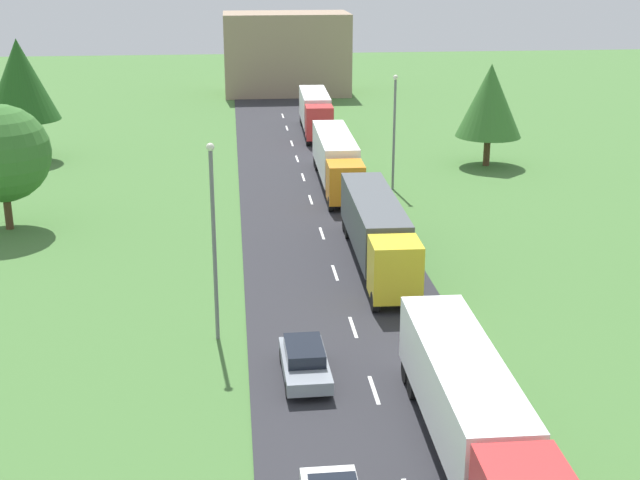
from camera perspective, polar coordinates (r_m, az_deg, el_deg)
road at (r=39.04m, az=2.70°, el=-7.32°), size 10.00×140.00×0.06m
lane_marking_centre at (r=37.64m, az=3.05°, el=-8.29°), size 0.16×122.79×0.01m
truck_lead at (r=30.84m, az=9.76°, el=-10.75°), size 2.66×13.64×3.49m
truck_second at (r=48.84m, az=3.73°, el=0.71°), size 2.70×14.40×3.55m
truck_third at (r=65.46m, az=1.07°, el=5.35°), size 2.72×14.49×3.62m
truck_fourth at (r=84.55m, az=-0.30°, el=8.40°), size 2.80×12.22×3.72m
car_third at (r=36.50m, az=-1.00°, el=-7.88°), size 1.92×4.52×1.41m
lamppost_second at (r=38.82m, az=-6.93°, el=0.40°), size 0.36×0.36×9.12m
lamppost_third at (r=64.18m, az=4.86°, el=7.36°), size 0.36×0.36×8.42m
tree_maple at (r=72.49m, az=11.00°, el=8.90°), size 5.31×5.31×8.27m
tree_pine at (r=76.68m, az=-18.94°, el=9.83°), size 6.01×6.01×10.08m
tree_elm at (r=57.97m, az=-20.03°, el=5.31°), size 6.08×6.08×7.94m
distant_building at (r=108.34m, az=-2.20°, el=12.03°), size 14.97×8.52×9.65m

